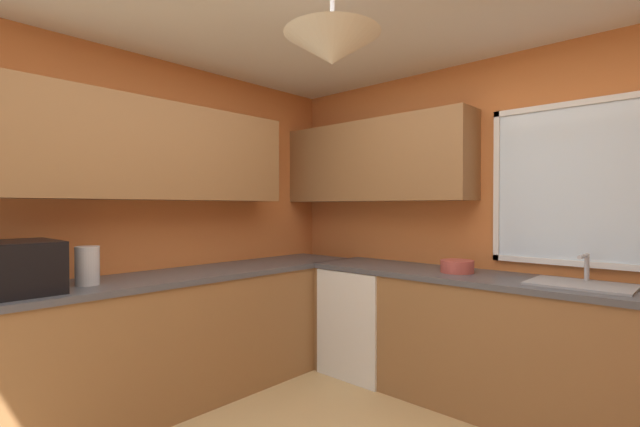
{
  "coord_description": "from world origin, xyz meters",
  "views": [
    {
      "loc": [
        1.3,
        -1.49,
        1.4
      ],
      "look_at": [
        -0.66,
        0.63,
        1.36
      ],
      "focal_mm": 24.63,
      "sensor_mm": 36.0,
      "label": 1
    }
  ],
  "objects_px": {
    "dishwasher": "(367,320)",
    "kettle": "(87,266)",
    "microwave": "(19,267)",
    "bowl": "(457,266)",
    "sink_assembly": "(581,284)"
  },
  "relations": [
    {
      "from": "dishwasher",
      "to": "sink_assembly",
      "type": "xyz_separation_m",
      "value": [
        1.59,
        0.04,
        0.49
      ]
    },
    {
      "from": "kettle",
      "to": "sink_assembly",
      "type": "relative_size",
      "value": 0.42
    },
    {
      "from": "microwave",
      "to": "kettle",
      "type": "xyz_separation_m",
      "value": [
        0.02,
        0.35,
        -0.03
      ]
    },
    {
      "from": "microwave",
      "to": "sink_assembly",
      "type": "distance_m",
      "value": 3.28
    },
    {
      "from": "microwave",
      "to": "sink_assembly",
      "type": "height_order",
      "value": "microwave"
    },
    {
      "from": "dishwasher",
      "to": "kettle",
      "type": "bearing_deg",
      "value": -107.78
    },
    {
      "from": "microwave",
      "to": "kettle",
      "type": "distance_m",
      "value": 0.35
    },
    {
      "from": "bowl",
      "to": "sink_assembly",
      "type": "bearing_deg",
      "value": 0.49
    },
    {
      "from": "sink_assembly",
      "to": "bowl",
      "type": "relative_size",
      "value": 2.38
    },
    {
      "from": "dishwasher",
      "to": "kettle",
      "type": "distance_m",
      "value": 2.18
    },
    {
      "from": "dishwasher",
      "to": "microwave",
      "type": "xyz_separation_m",
      "value": [
        -0.66,
        -2.35,
        0.63
      ]
    },
    {
      "from": "microwave",
      "to": "bowl",
      "type": "relative_size",
      "value": 2.02
    },
    {
      "from": "microwave",
      "to": "bowl",
      "type": "distance_m",
      "value": 2.79
    },
    {
      "from": "kettle",
      "to": "bowl",
      "type": "relative_size",
      "value": 1.0
    },
    {
      "from": "sink_assembly",
      "to": "kettle",
      "type": "bearing_deg",
      "value": -137.61
    }
  ]
}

